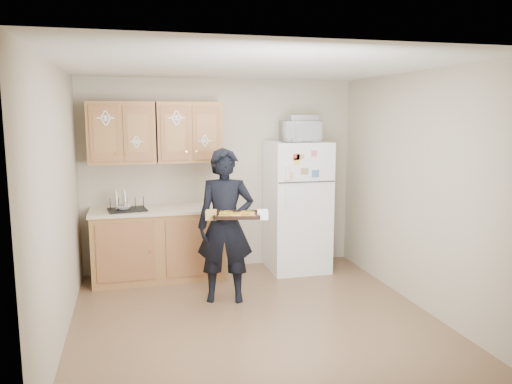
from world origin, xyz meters
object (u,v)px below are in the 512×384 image
dish_rack (127,203)px  person (225,226)px  baking_tray (237,216)px  microwave (300,131)px  refrigerator (297,206)px

dish_rack → person: bearing=-39.9°
baking_tray → microwave: bearing=59.2°
person → dish_rack: 1.36m
microwave → dish_rack: (-2.18, 0.04, -0.84)m
person → dish_rack: bearing=152.9°
person → baking_tray: 0.34m
baking_tray → dish_rack: bearing=146.4°
person → baking_tray: (0.07, -0.29, 0.17)m
refrigerator → baking_tray: refrigerator is taller
microwave → person: bearing=-143.3°
baking_tray → microwave: microwave is taller
refrigerator → dish_rack: refrigerator is taller
baking_tray → microwave: size_ratio=0.99×
person → microwave: size_ratio=3.54×
person → refrigerator: bearing=50.9°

